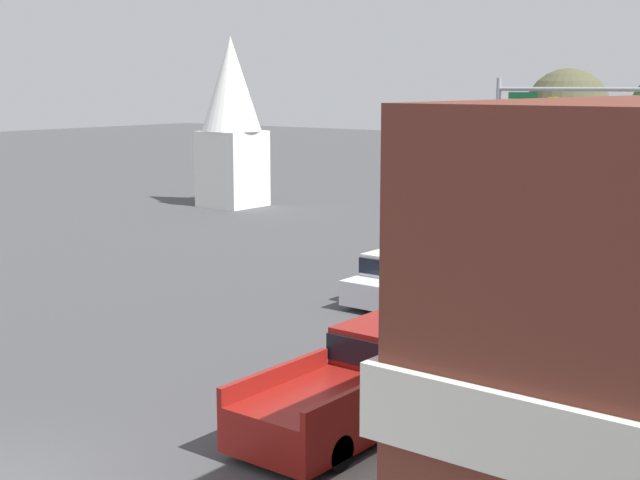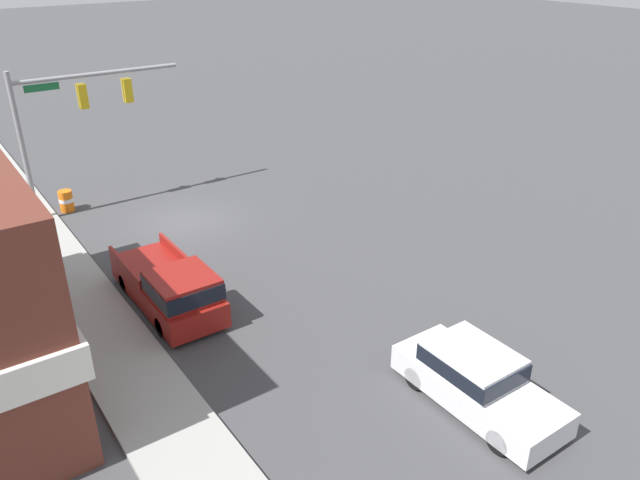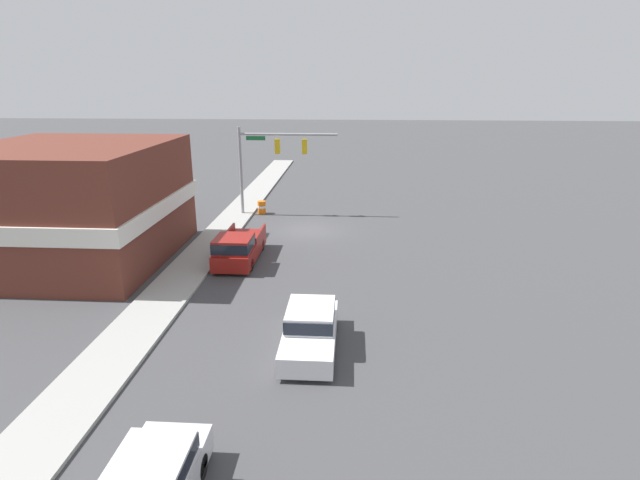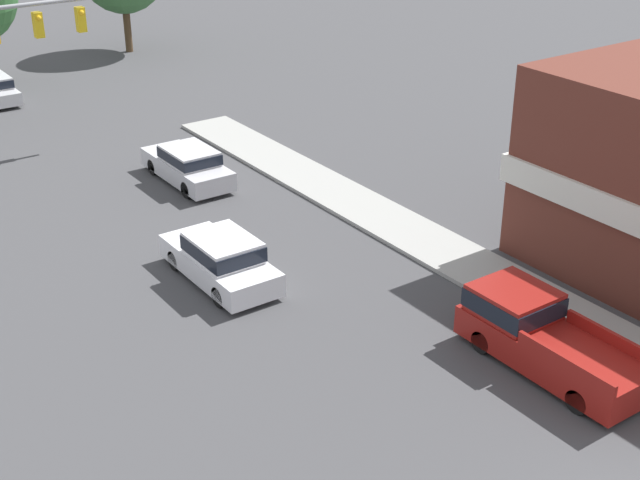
# 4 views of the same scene
# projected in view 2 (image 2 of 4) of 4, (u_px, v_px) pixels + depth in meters

# --- Properties ---
(ground_plane) EXTENTS (200.00, 200.00, 0.00)m
(ground_plane) POSITION_uv_depth(u_px,v_px,m) (185.00, 221.00, 27.56)
(ground_plane) COLOR #424244
(sidewalk_curb) EXTENTS (2.40, 60.00, 0.14)m
(sidewalk_curb) POSITION_uv_depth(u_px,v_px,m) (51.00, 254.00, 24.59)
(sidewalk_curb) COLOR #9E9E99
(sidewalk_curb) RESTS_ON ground
(near_signal_assembly) EXTENTS (7.23, 0.49, 6.52)m
(near_signal_assembly) POSITION_uv_depth(u_px,v_px,m) (72.00, 108.00, 26.75)
(near_signal_assembly) COLOR gray
(near_signal_assembly) RESTS_ON ground
(car_lead) EXTENTS (1.92, 4.79, 1.60)m
(car_lead) POSITION_uv_depth(u_px,v_px,m) (476.00, 378.00, 16.54)
(car_lead) COLOR black
(car_lead) RESTS_ON ground
(pickup_truck_parked) EXTENTS (2.02, 5.44, 1.80)m
(pickup_truck_parked) POSITION_uv_depth(u_px,v_px,m) (172.00, 287.00, 20.66)
(pickup_truck_parked) COLOR black
(pickup_truck_parked) RESTS_ON ground
(construction_barrel) EXTENTS (0.64, 0.64, 0.97)m
(construction_barrel) POSITION_uv_depth(u_px,v_px,m) (66.00, 201.00, 28.43)
(construction_barrel) COLOR orange
(construction_barrel) RESTS_ON ground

